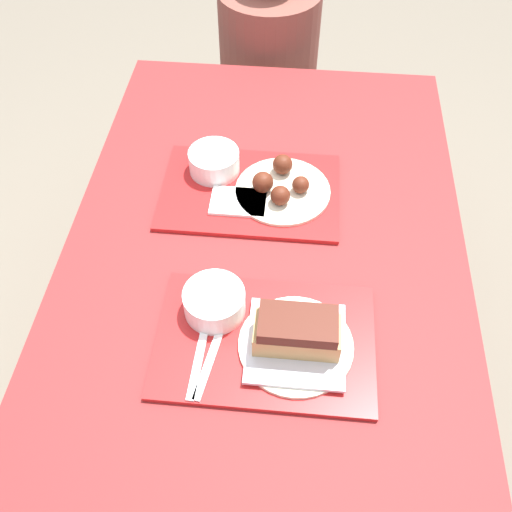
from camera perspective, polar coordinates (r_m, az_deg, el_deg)
ground_plane at (r=1.95m, az=0.51°, el=-14.49°), size 12.00×12.00×0.00m
picnic_table at (r=1.37m, az=0.71°, el=-2.71°), size 0.92×1.50×0.78m
picnic_bench_far at (r=2.27m, az=2.78°, el=12.54°), size 0.87×0.28×0.43m
tray_near at (r=1.15m, az=0.91°, el=-8.49°), size 0.44×0.30×0.01m
tray_far at (r=1.41m, az=-0.59°, el=6.44°), size 0.44×0.30×0.01m
bowl_coleslaw_near at (r=1.16m, az=-4.19°, el=-4.51°), size 0.13×0.13×0.06m
brisket_sandwich_plate at (r=1.11m, az=4.09°, el=-8.05°), size 0.23×0.23×0.10m
plastic_fork_near at (r=1.13m, az=-5.78°, el=-10.31°), size 0.02×0.17×0.00m
plastic_knife_near at (r=1.13m, az=-4.66°, el=-10.42°), size 0.04×0.17×0.00m
condiment_packet at (r=1.18m, az=1.31°, el=-5.51°), size 0.04×0.03×0.01m
bowl_coleslaw_far at (r=1.44m, az=-4.22°, el=9.50°), size 0.13×0.13×0.06m
wings_plate_far at (r=1.40m, az=2.50°, el=7.04°), size 0.23×0.23×0.06m
napkin_far at (r=1.38m, az=-1.79°, el=5.44°), size 0.13×0.09×0.01m
person_seated_across at (r=2.08m, az=1.29°, el=19.95°), size 0.34×0.34×0.66m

